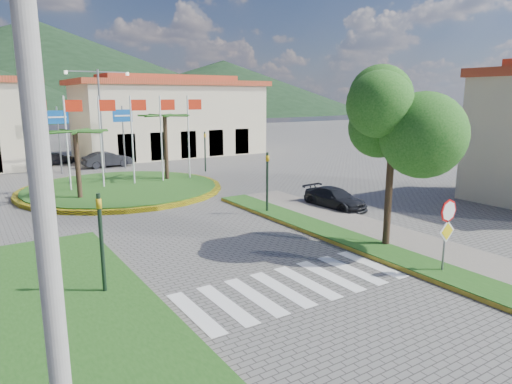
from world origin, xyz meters
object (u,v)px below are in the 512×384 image
roundabout_island (122,188)px  car_dark_a (56,158)px  car_side_right (335,198)px  deciduous_tree (393,117)px  utility_pole (43,202)px  stop_sign (447,224)px  car_dark_b (107,159)px

roundabout_island → car_dark_a: 14.73m
car_dark_a → car_side_right: (9.71, -25.64, 0.01)m
deciduous_tree → car_side_right: 8.07m
car_dark_a → utility_pole: bearing=150.0°
stop_sign → car_dark_b: stop_sign is taller
utility_pole → car_side_right: utility_pole is taller
deciduous_tree → car_dark_a: 32.74m
utility_pole → car_dark_b: size_ratio=2.24×
roundabout_island → utility_pole: bearing=-108.8°
roundabout_island → car_side_right: bearing=-53.1°
stop_sign → car_side_right: stop_sign is taller
roundabout_island → car_dark_b: 10.86m
car_dark_a → car_side_right: 27.42m
deciduous_tree → car_dark_b: bearing=97.2°
utility_pole → car_dark_a: (6.06, 36.65, -3.95)m
roundabout_island → deciduous_tree: bearing=-72.1°
roundabout_island → car_side_right: size_ratio=3.32×
deciduous_tree → car_dark_a: (-6.94, 31.65, -4.63)m
utility_pole → car_dark_a: utility_pole is taller
stop_sign → utility_pole: bearing=-171.0°
deciduous_tree → utility_pole: size_ratio=0.76×
roundabout_island → stop_sign: size_ratio=4.79×
car_dark_a → car_dark_b: bearing=-159.8°
stop_sign → car_dark_a: 35.29m
roundabout_island → stop_sign: bearing=-76.3°
car_dark_b → car_side_right: 22.54m
utility_pole → deciduous_tree: bearing=21.0°
roundabout_island → car_dark_a: size_ratio=3.95×
car_dark_a → roundabout_island: bearing=165.1°
utility_pole → stop_sign: bearing=9.0°
roundabout_island → car_dark_a: bearing=95.6°
stop_sign → utility_pole: (-12.40, -1.96, 2.71)m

